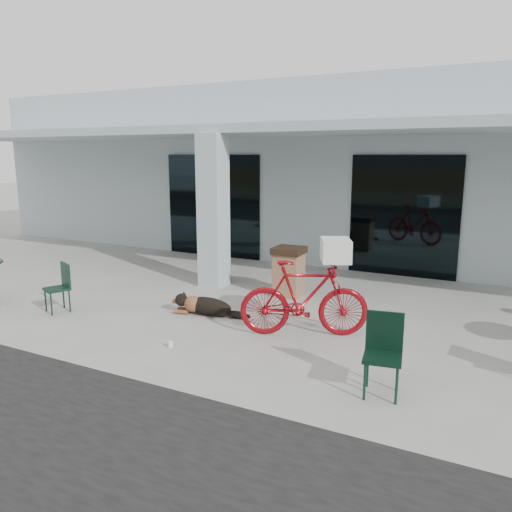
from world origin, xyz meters
The scene contains 13 objects.
ground centered at (0.00, 0.00, 0.00)m, with size 80.00×80.00×0.00m, color #ABA9A1.
building centered at (0.00, 8.50, 2.25)m, with size 22.00×7.00×4.50m, color #AEC0C5.
storefront_glass_left centered at (-3.20, 4.98, 1.35)m, with size 2.80×0.06×2.70m, color black.
storefront_glass_right centered at (1.80, 4.98, 1.35)m, with size 2.40×0.06×2.70m, color black.
column centered at (-1.50, 2.30, 1.56)m, with size 0.50×0.50×3.12m, color #AEC0C5.
overhang centered at (0.00, 3.60, 3.21)m, with size 22.00×2.80×0.18m, color #AEC0C5.
bicycle centered at (1.28, 0.40, 0.58)m, with size 0.55×1.93×1.16m, color maroon.
laundry_basket centered at (1.69, 0.59, 1.33)m, with size 0.56×0.41×0.33m, color white.
dog centered at (-0.54, 0.55, 0.18)m, with size 1.06×0.35×0.35m, color black, non-canonical shape.
cup_near_dog centered at (-0.22, -0.94, 0.04)m, with size 0.07×0.07×0.09m, color white.
cafe_chair_near centered at (-2.97, -0.50, 0.42)m, with size 0.38×0.42×0.85m, color #123425, non-canonical shape.
cafe_chair_far_a centered at (2.80, -1.00, 0.47)m, with size 0.42×0.46×0.94m, color #123425, non-canonical shape.
trash_receptacle centered at (0.20, 2.30, 0.48)m, with size 0.56×0.56×0.96m, color #92674C, non-canonical shape.
Camera 1 is at (3.95, -6.35, 2.71)m, focal length 35.00 mm.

